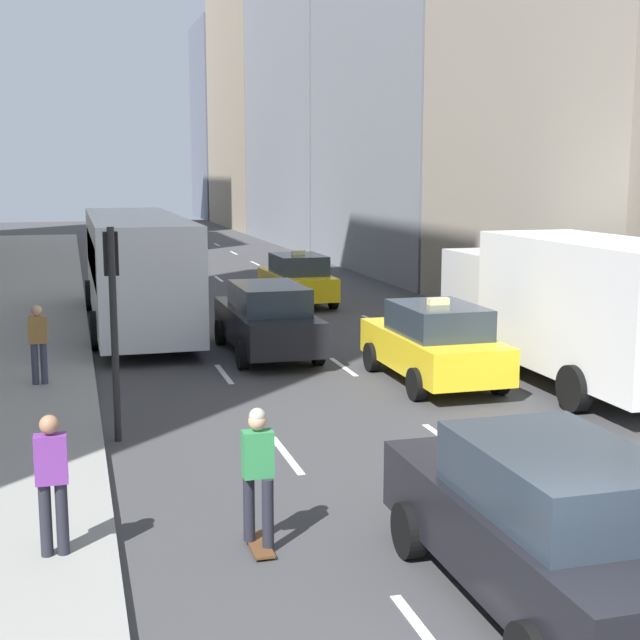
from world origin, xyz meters
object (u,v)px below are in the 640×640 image
pedestrian_near_curb (52,478)px  traffic_light_pole (113,299)px  taxi_second (297,279)px  sedan_black_near (267,319)px  pedestrian_far_walking (38,340)px  city_bus (135,266)px  skateboarder (258,472)px  box_truck (570,304)px  sedan_silver_behind (546,524)px  taxi_lead (434,343)px

pedestrian_near_curb → traffic_light_pole: 5.15m
taxi_second → traffic_light_pole: size_ratio=1.22×
taxi_second → sedan_black_near: 8.52m
taxi_second → pedestrian_near_curb: (-7.70, -19.19, 0.19)m
sedan_black_near → pedestrian_far_walking: (-5.31, -2.39, 0.16)m
city_bus → traffic_light_pole: 11.36m
traffic_light_pole → sedan_black_near: bearing=57.8°
city_bus → pedestrian_far_walking: bearing=-108.6°
city_bus → pedestrian_near_curb: size_ratio=7.04×
pedestrian_far_walking → traffic_light_pole: bearing=-70.6°
skateboarder → traffic_light_pole: size_ratio=0.48×
sedan_black_near → traffic_light_pole: size_ratio=1.38×
sedan_black_near → skateboarder: bearing=-102.8°
city_bus → traffic_light_pole: bearing=-95.8°
skateboarder → box_truck: bearing=39.2°
taxi_second → sedan_silver_behind: size_ratio=0.94×
sedan_black_near → traffic_light_pole: traffic_light_pole is taller
taxi_second → traffic_light_pole: (-6.75, -14.31, 1.53)m
sedan_black_near → taxi_second: bearing=70.8°
taxi_lead → sedan_silver_behind: bearing=-106.3°
sedan_black_near → skateboarder: (-2.55, -11.27, 0.06)m
sedan_black_near → box_truck: 7.30m
sedan_black_near → pedestrian_near_curb: (-4.90, -11.14, 0.16)m
taxi_lead → sedan_black_near: bearing=125.7°
box_truck → skateboarder: bearing=-140.8°
taxi_second → box_truck: box_truck is taller
taxi_second → city_bus: size_ratio=0.38×
sedan_silver_behind → traffic_light_pole: size_ratio=1.31×
skateboarder → city_bus: bearing=90.9°
taxi_lead → sedan_silver_behind: (-2.80, -9.60, 0.03)m
taxi_second → city_bus: (-5.61, -3.02, 0.91)m
box_truck → traffic_light_pole: bearing=-170.2°
sedan_silver_behind → skateboarder: 3.39m
skateboarder → pedestrian_near_curb: pedestrian_near_curb is taller
taxi_second → sedan_black_near: (-2.80, -8.04, 0.03)m
pedestrian_near_curb → box_truck: bearing=31.9°
taxi_lead → pedestrian_near_curb: (-7.70, -7.25, 0.19)m
city_bus → skateboarder: bearing=-89.1°
taxi_second → pedestrian_near_curb: 20.67m
sedan_silver_behind → box_truck: 10.53m
taxi_lead → taxi_second: 11.94m
pedestrian_near_curb → traffic_light_pole: (0.95, 4.88, 1.34)m
sedan_silver_behind → traffic_light_pole: 8.38m
taxi_lead → pedestrian_near_curb: 10.58m
taxi_lead → traffic_light_pole: traffic_light_pole is taller
taxi_lead → traffic_light_pole: bearing=-160.6°
taxi_lead → box_truck: box_truck is taller
taxi_second → skateboarder: (-5.35, -19.32, 0.08)m
pedestrian_far_walking → traffic_light_pole: size_ratio=0.46×
box_truck → skateboarder: (-8.15, -6.65, -0.75)m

